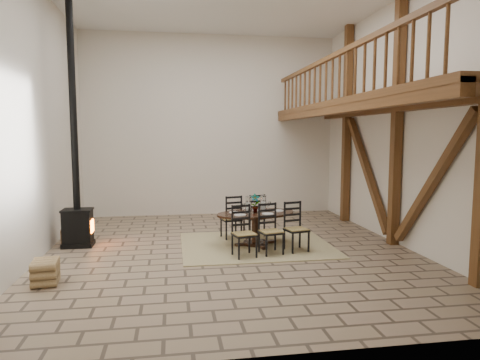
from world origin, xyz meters
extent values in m
plane|color=#8D755E|center=(0.00, 0.00, 0.00)|extent=(8.00, 8.00, 0.00)
cube|color=silver|center=(0.00, 4.00, 2.50)|extent=(7.00, 0.02, 5.00)
cube|color=silver|center=(0.00, -4.00, 2.50)|extent=(7.00, 0.02, 5.00)
cube|color=silver|center=(-3.50, 0.00, 2.50)|extent=(0.02, 8.00, 5.00)
cube|color=silver|center=(3.50, 0.00, 2.50)|extent=(0.02, 8.00, 5.00)
cube|color=brown|center=(3.38, 0.00, 2.50)|extent=(0.18, 0.18, 5.00)
cube|color=brown|center=(3.38, 2.50, 2.50)|extent=(0.18, 0.18, 5.00)
cube|color=brown|center=(3.38, -1.25, 1.40)|extent=(0.14, 2.16, 2.54)
cube|color=brown|center=(3.38, 1.25, 1.40)|extent=(0.14, 2.16, 2.54)
cube|color=brown|center=(3.38, 0.00, 2.80)|extent=(0.20, 7.80, 0.20)
cube|color=brown|center=(2.70, 0.00, 2.85)|extent=(1.60, 7.80, 0.12)
cube|color=brown|center=(2.00, 0.00, 2.75)|extent=(0.18, 7.80, 0.22)
cube|color=brown|center=(2.00, 0.00, 3.75)|extent=(0.09, 7.60, 0.09)
cube|color=brown|center=(2.00, 0.00, 3.33)|extent=(0.06, 7.60, 0.86)
cube|color=tan|center=(0.57, 0.35, 0.01)|extent=(3.00, 2.50, 0.02)
ellipsoid|color=black|center=(0.57, 0.35, 0.66)|extent=(1.81, 1.32, 0.04)
cylinder|color=black|center=(0.57, 0.35, 0.32)|extent=(0.16, 0.16, 0.60)
cylinder|color=black|center=(0.57, 0.35, 0.05)|extent=(0.50, 0.50, 0.06)
cube|color=tan|center=(0.19, -0.47, 0.43)|extent=(0.47, 0.45, 0.04)
cube|color=black|center=(0.19, -0.47, 0.21)|extent=(0.45, 0.45, 0.41)
cube|color=black|center=(0.16, -0.30, 0.69)|extent=(0.34, 0.11, 0.54)
cube|color=tan|center=(0.72, -0.36, 0.43)|extent=(0.47, 0.45, 0.04)
cube|color=black|center=(0.72, -0.36, 0.21)|extent=(0.45, 0.45, 0.41)
cube|color=black|center=(0.68, -0.19, 0.69)|extent=(0.34, 0.11, 0.54)
cube|color=tan|center=(1.25, -0.24, 0.43)|extent=(0.47, 0.45, 0.04)
cube|color=black|center=(1.25, -0.24, 0.21)|extent=(0.45, 0.45, 0.41)
cube|color=black|center=(1.21, -0.08, 0.69)|extent=(0.34, 0.11, 0.54)
cube|color=tan|center=(0.15, 1.00, 0.43)|extent=(0.47, 0.45, 0.04)
cube|color=black|center=(0.15, 1.00, 0.21)|extent=(0.45, 0.45, 0.41)
cube|color=black|center=(0.19, 0.83, 0.69)|extent=(0.34, 0.11, 0.54)
cube|color=tan|center=(0.68, 1.11, 0.43)|extent=(0.47, 0.45, 0.04)
cube|color=black|center=(0.68, 1.11, 0.21)|extent=(0.45, 0.45, 0.41)
cube|color=black|center=(0.72, 0.94, 0.69)|extent=(0.34, 0.11, 0.54)
cube|color=silver|center=(0.57, 0.35, 0.68)|extent=(1.37, 0.88, 0.01)
cube|color=white|center=(0.57, 0.35, 0.77)|extent=(0.85, 0.44, 0.18)
cylinder|color=white|center=(0.41, 0.31, 0.85)|extent=(0.12, 0.12, 0.34)
cylinder|color=white|center=(0.73, 0.38, 0.85)|extent=(0.12, 0.12, 0.34)
cylinder|color=white|center=(0.41, 0.31, 0.76)|extent=(0.06, 0.06, 0.16)
cylinder|color=white|center=(0.73, 0.38, 0.76)|extent=(0.06, 0.06, 0.16)
imported|color=#4C723F|center=(0.56, 0.39, 0.87)|extent=(0.22, 0.17, 0.38)
cube|color=black|center=(-2.99, 0.83, 0.05)|extent=(0.59, 0.46, 0.09)
cube|color=black|center=(-2.99, 0.83, 0.41)|extent=(0.55, 0.41, 0.63)
cube|color=#FF590C|center=(-2.71, 0.83, 0.41)|extent=(0.02, 0.25, 0.25)
cube|color=black|center=(-2.99, 0.83, 0.74)|extent=(0.58, 0.45, 0.04)
cylinder|color=black|center=(-2.99, 0.83, 2.88)|extent=(0.14, 0.14, 4.24)
cylinder|color=brown|center=(-3.13, 1.01, 0.16)|extent=(0.48, 0.48, 0.31)
cube|color=tan|center=(-3.13, 1.01, 0.35)|extent=(0.26, 0.26, 0.09)
cube|color=tan|center=(-3.00, -1.40, 0.19)|extent=(0.42, 0.54, 0.37)
camera|label=1|loc=(-1.09, -8.04, 2.24)|focal=32.00mm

